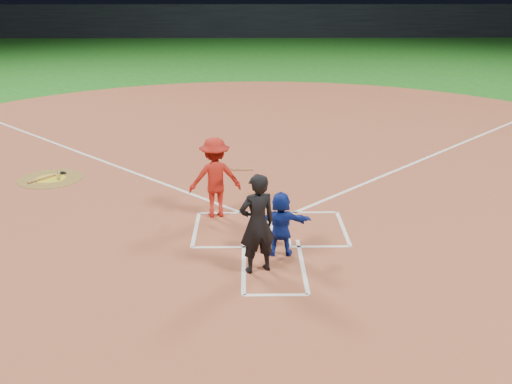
{
  "coord_description": "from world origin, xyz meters",
  "views": [
    {
      "loc": [
        -0.47,
        -11.25,
        4.94
      ],
      "look_at": [
        -0.3,
        -0.4,
        1.0
      ],
      "focal_mm": 40.0,
      "sensor_mm": 36.0,
      "label": 1
    }
  ],
  "objects_px": {
    "on_deck_circle": "(51,179)",
    "catcher": "(281,224)",
    "home_plate": "(270,228)",
    "umpire": "(257,224)",
    "batter_at_plate": "(215,178)"
  },
  "relations": [
    {
      "from": "on_deck_circle",
      "to": "catcher",
      "type": "xyz_separation_m",
      "value": [
        5.97,
        -4.69,
        0.63
      ]
    },
    {
      "from": "home_plate",
      "to": "catcher",
      "type": "distance_m",
      "value": 1.39
    },
    {
      "from": "catcher",
      "to": "umpire",
      "type": "height_order",
      "value": "umpire"
    },
    {
      "from": "home_plate",
      "to": "on_deck_circle",
      "type": "height_order",
      "value": "home_plate"
    },
    {
      "from": "umpire",
      "to": "batter_at_plate",
      "type": "height_order",
      "value": "umpire"
    },
    {
      "from": "home_plate",
      "to": "umpire",
      "type": "distance_m",
      "value": 2.14
    },
    {
      "from": "home_plate",
      "to": "catcher",
      "type": "relative_size",
      "value": 0.47
    },
    {
      "from": "on_deck_circle",
      "to": "batter_at_plate",
      "type": "xyz_separation_m",
      "value": [
        4.62,
        -2.67,
        0.9
      ]
    },
    {
      "from": "on_deck_circle",
      "to": "umpire",
      "type": "distance_m",
      "value": 7.74
    },
    {
      "from": "home_plate",
      "to": "umpire",
      "type": "xyz_separation_m",
      "value": [
        -0.3,
        -1.91,
        0.93
      ]
    },
    {
      "from": "on_deck_circle",
      "to": "batter_at_plate",
      "type": "relative_size",
      "value": 0.94
    },
    {
      "from": "catcher",
      "to": "on_deck_circle",
      "type": "bearing_deg",
      "value": -37.51
    },
    {
      "from": "home_plate",
      "to": "umpire",
      "type": "bearing_deg",
      "value": 81.01
    },
    {
      "from": "catcher",
      "to": "umpire",
      "type": "xyz_separation_m",
      "value": [
        -0.46,
        -0.68,
        0.29
      ]
    },
    {
      "from": "batter_at_plate",
      "to": "umpire",
      "type": "bearing_deg",
      "value": -71.68
    }
  ]
}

